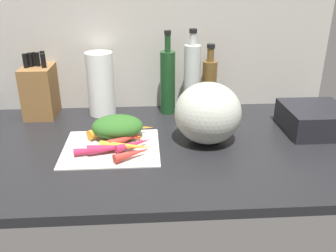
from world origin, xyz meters
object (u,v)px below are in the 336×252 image
Objects in this scene: carrot_0 at (133,153)px; bottle_2 at (209,84)px; winter_squash at (208,113)px; carrot_5 at (131,128)px; carrot_6 at (102,150)px; carrot_1 at (108,129)px; carrot_8 at (129,135)px; bottle_0 at (168,81)px; paper_towel_roll at (101,84)px; dish_rack at (315,119)px; carrot_2 at (127,146)px; carrot_3 at (113,148)px; cutting_board at (111,147)px; carrot_9 at (125,139)px; knife_block at (40,90)px; carrot_4 at (134,144)px; carrot_7 at (128,136)px; bottle_1 at (192,79)px.

carrot_0 is 0.46× the size of bottle_2.
winter_squash is at bearing -100.59° from bottle_2.
carrot_5 is 18.16cm from carrot_6.
carrot_1 is 9.30cm from carrot_8.
bottle_0 is at bearing -175.64° from bottle_2.
paper_towel_roll is 1.11× the size of dish_rack.
carrot_2 is 14.37cm from carrot_5.
carrot_3 is (-6.54, 4.00, 0.19)cm from carrot_0.
cutting_board is 2.45× the size of carrot_0.
carrot_1 is at bearing 87.44° from carrot_6.
carrot_3 is 0.73× the size of winter_squash.
carrot_9 is 48.15cm from knife_block.
carrot_8 is at bearing 64.64° from carrot_3.
winter_squash reaches higher than carrot_2.
carrot_6 is at bearing -84.82° from paper_towel_roll.
carrot_6 is 0.52× the size of bottle_0.
carrot_5 is 0.48× the size of bottle_0.
carrot_0 is 0.80× the size of carrot_5.
carrot_0 is at bearing -65.72° from carrot_2.
carrot_1 is at bearing 169.00° from winter_squash.
carrot_5 is 44.27cm from knife_block.
cutting_board is at bearing -172.20° from dish_rack.
dish_rack is (66.95, 11.71, 2.44)cm from carrot_4.
winter_squash reaches higher than carrot_3.
carrot_8 is (0.45, 0.34, 0.19)cm from carrot_7.
carrot_9 is at bearing 134.35° from carrot_4.
knife_block is 0.77× the size of bottle_0.
carrot_3 is at bearing -120.00° from carrot_9.
carrot_5 is 0.72× the size of winter_squash.
carrot_5 is at bearing 179.44° from dish_rack.
cutting_board is 11.47cm from carrot_0.
carrot_0 is 69.74cm from dish_rack.
knife_block reaches higher than carrot_9.
paper_towel_roll reaches higher than carrot_4.
winter_squash reaches higher than carrot_5.
carrot_9 is (4.65, 1.79, 2.06)cm from cutting_board.
cutting_board is at bearing -122.96° from bottle_0.
carrot_6 is (-2.68, -4.74, 1.61)cm from cutting_board.
bottle_2 is 1.22× the size of dish_rack.
carrot_4 is 0.41× the size of bottle_0.
cutting_board is 1.82× the size of carrot_6.
paper_towel_roll is 0.74× the size of bottle_1.
cutting_board is 52.96cm from bottle_2.
bottle_1 is at bearing 47.79° from carrot_9.
carrot_1 is at bearing 146.14° from carrot_7.
bottle_1 reaches higher than cutting_board.
carrot_5 is at bearing 78.37° from carrot_9.
cutting_board is at bearing 60.48° from carrot_6.
bottle_0 is (13.43, 34.28, 11.57)cm from carrot_4.
carrot_2 is 70.76cm from dish_rack.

